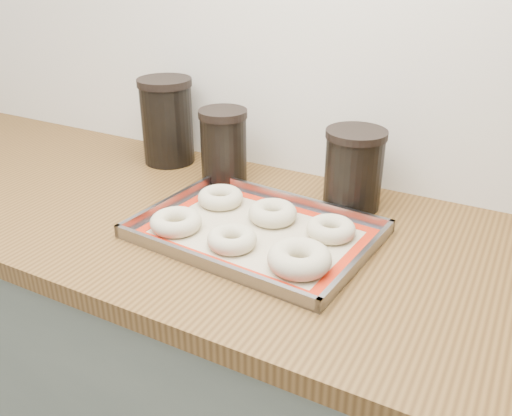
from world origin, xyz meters
The scene contains 13 objects.
cabinet centered at (0.00, 1.68, 0.43)m, with size 3.00×0.65×0.86m, color slate.
countertop centered at (0.00, 1.68, 0.88)m, with size 3.06×0.68×0.04m, color brown.
baking_tray centered at (0.08, 1.65, 0.91)m, with size 0.49×0.37×0.03m.
baking_mat centered at (0.08, 1.65, 0.90)m, with size 0.44×0.33×0.00m.
bagel_front_left centered at (-0.07, 1.59, 0.92)m, with size 0.11×0.11×0.03m, color beige.
bagel_front_mid centered at (0.06, 1.58, 0.92)m, with size 0.10×0.10×0.03m, color beige.
bagel_front_right centered at (0.21, 1.57, 0.93)m, with size 0.12×0.12×0.04m, color beige.
bagel_back_left centered at (-0.06, 1.73, 0.92)m, with size 0.10×0.10×0.03m, color beige.
bagel_back_mid centered at (0.08, 1.72, 0.92)m, with size 0.10×0.10×0.04m, color beige.
bagel_back_right centered at (0.22, 1.71, 0.92)m, with size 0.10×0.10×0.03m, color beige.
canister_left centered at (-0.32, 1.90, 1.01)m, with size 0.14×0.14×0.22m.
canister_mid centered at (-0.12, 1.86, 0.99)m, with size 0.12×0.12×0.18m.
canister_right centered at (0.20, 1.87, 0.99)m, with size 0.13×0.13×0.18m.
Camera 1 is at (0.53, 0.81, 1.43)m, focal length 38.00 mm.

